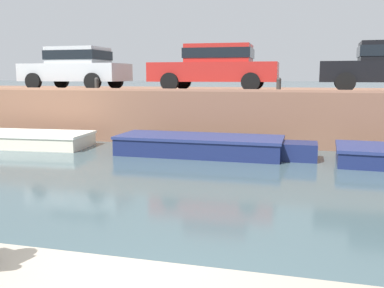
{
  "coord_description": "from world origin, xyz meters",
  "views": [
    {
      "loc": [
        1.31,
        -2.85,
        2.21
      ],
      "look_at": [
        -0.39,
        3.64,
        1.15
      ],
      "focal_mm": 40.0,
      "sensor_mm": 36.0,
      "label": 1
    }
  ],
  "objects": [
    {
      "name": "mooring_bollard_mid",
      "position": [
        0.53,
        10.65,
        1.98
      ],
      "size": [
        0.15,
        0.15,
        0.45
      ],
      "color": "#2D2B28",
      "rests_on": "far_quay_wall"
    },
    {
      "name": "far_wall_coping",
      "position": [
        0.0,
        10.52,
        1.78
      ],
      "size": [
        60.0,
        0.24,
        0.08
      ],
      "primitive_type": "cube",
      "color": "#9F6C52",
      "rests_on": "far_quay_wall"
    },
    {
      "name": "far_quay_wall",
      "position": [
        0.0,
        13.4,
        0.87
      ],
      "size": [
        60.0,
        6.0,
        1.74
      ],
      "primitive_type": "cube",
      "color": "brown",
      "rests_on": "ground"
    },
    {
      "name": "car_leftmost_silver",
      "position": [
        -6.97,
        11.74,
        2.58
      ],
      "size": [
        3.91,
        2.05,
        1.54
      ],
      "color": "#B7BABC",
      "rests_on": "far_quay_wall"
    },
    {
      "name": "mooring_bollard_west",
      "position": [
        -5.61,
        10.65,
        1.98
      ],
      "size": [
        0.15,
        0.15,
        0.45
      ],
      "color": "#2D2B28",
      "rests_on": "far_quay_wall"
    },
    {
      "name": "boat_moored_west_cream",
      "position": [
        -7.75,
        8.8,
        0.23
      ],
      "size": [
        5.65,
        2.01,
        0.46
      ],
      "color": "silver",
      "rests_on": "ground"
    },
    {
      "name": "ground_plane",
      "position": [
        0.0,
        5.2,
        0.0
      ],
      "size": [
        400.0,
        400.0,
        0.0
      ],
      "primitive_type": "plane",
      "color": "#3D5156"
    },
    {
      "name": "car_left_inner_red",
      "position": [
        -1.66,
        11.75,
        2.58
      ],
      "size": [
        4.36,
        2.06,
        1.54
      ],
      "color": "#B2231E",
      "rests_on": "far_quay_wall"
    },
    {
      "name": "boat_moored_central_navy",
      "position": [
        -1.3,
        8.81,
        0.27
      ],
      "size": [
        5.58,
        1.71,
        0.55
      ],
      "color": "navy",
      "rests_on": "ground"
    }
  ]
}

